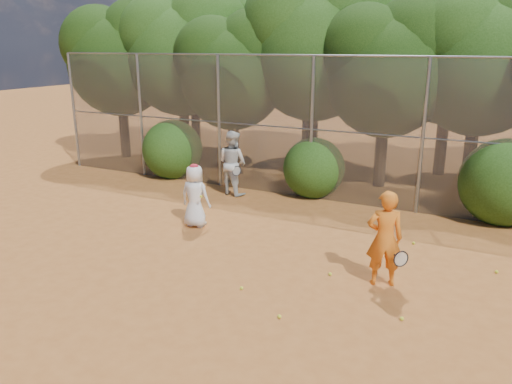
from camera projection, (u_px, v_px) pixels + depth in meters
The scene contains 23 objects.
ground at pixel (244, 293), 8.94m from camera, with size 80.00×80.00×0.00m, color #9C5623.
fence_back at pixel (342, 130), 13.56m from camera, with size 20.05×0.09×4.03m.
tree_0 at pixel (121, 54), 18.75m from camera, with size 4.38×3.81×6.00m.
tree_1 at pixel (183, 48), 18.04m from camera, with size 4.64×4.03×6.35m.
tree_2 at pixel (234, 66), 16.54m from camera, with size 3.99×3.47×5.47m.
tree_3 at pixel (317, 41), 16.11m from camera, with size 4.89×4.26×6.70m.
tree_4 at pixel (389, 63), 14.71m from camera, with size 4.19×3.64×5.73m.
tree_5 at pixel (485, 53), 14.25m from camera, with size 4.51×3.92×6.17m.
tree_9 at pixel (195, 43), 20.40m from camera, with size 4.83×4.20×6.62m.
tree_10 at pixel (312, 35), 18.36m from camera, with size 5.15×4.48×7.06m.
tree_11 at pixel (454, 48), 16.01m from camera, with size 4.64×4.03×6.35m.
bush_0 at pixel (172, 147), 16.62m from camera, with size 2.00×2.00×2.00m, color #1D4010.
bush_1 at pixel (314, 165), 14.52m from camera, with size 1.80×1.80×1.80m, color #1D4010.
bush_2 at pixel (505, 178), 12.33m from camera, with size 2.20×2.20×2.20m, color #1D4010.
player_yellow at pixel (385, 238), 9.05m from camera, with size 0.86×0.64×1.81m.
player_teen at pixel (195, 196), 12.04m from camera, with size 0.78×0.53×1.56m.
player_white at pixel (232, 163), 14.63m from camera, with size 1.08×0.94×1.89m.
ball_0 at pixel (330, 274), 9.61m from camera, with size 0.07×0.07×0.07m, color yellow.
ball_1 at pixel (414, 243), 11.11m from camera, with size 0.07×0.07×0.07m, color yellow.
ball_2 at pixel (279, 316), 8.11m from camera, with size 0.07×0.07×0.07m, color yellow.
ball_3 at pixel (402, 319), 8.05m from camera, with size 0.07×0.07×0.07m, color yellow.
ball_4 at pixel (242, 288), 9.06m from camera, with size 0.07×0.07×0.07m, color yellow.
ball_5 at pixel (497, 272), 9.71m from camera, with size 0.07×0.07×0.07m, color yellow.
Camera 1 is at (3.77, -7.12, 4.29)m, focal length 35.00 mm.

